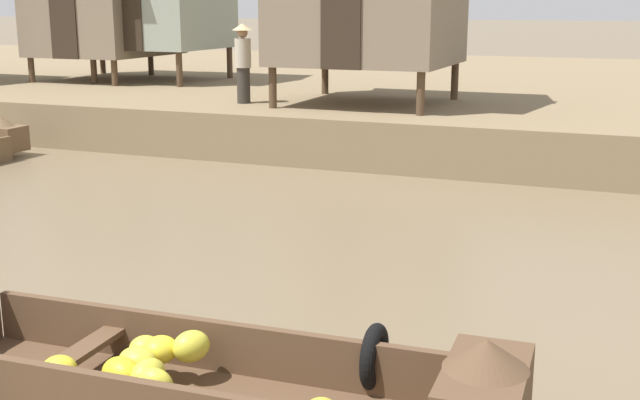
{
  "coord_description": "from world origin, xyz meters",
  "views": [
    {
      "loc": [
        4.2,
        -1.06,
        2.99
      ],
      "look_at": [
        1.26,
        6.32,
        1.09
      ],
      "focal_mm": 46.13,
      "sensor_mm": 36.0,
      "label": 1
    }
  ],
  "objects": [
    {
      "name": "banana_boat",
      "position": [
        1.1,
        3.77,
        0.32
      ],
      "size": [
        5.13,
        1.99,
        0.92
      ],
      "color": "brown",
      "rests_on": "ground"
    },
    {
      "name": "vendor_person",
      "position": [
        -3.75,
        14.57,
        1.86
      ],
      "size": [
        0.44,
        0.44,
        1.66
      ],
      "color": "#332D28",
      "rests_on": "riverbank_strip"
    },
    {
      "name": "riverbank_strip",
      "position": [
        0.0,
        22.81,
        0.47
      ],
      "size": [
        160.0,
        20.0,
        0.94
      ],
      "primitive_type": "cube",
      "color": "#7F6B4C",
      "rests_on": "ground"
    },
    {
      "name": "ground_plane",
      "position": [
        0.0,
        10.0,
        0.0
      ],
      "size": [
        300.0,
        300.0,
        0.0
      ],
      "primitive_type": "plane",
      "color": "#726047"
    }
  ]
}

